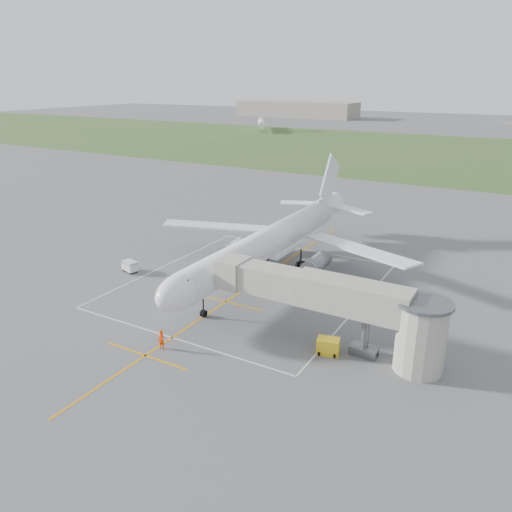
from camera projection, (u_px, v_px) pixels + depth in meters
The scene contains 11 objects.
ground at pixel (267, 274), 67.08m from camera, with size 700.00×700.00×0.00m, color #58585A.
grass_strip at pixel (447, 154), 173.08m from camera, with size 700.00×120.00×0.02m, color #3A5826.
apron_markings at pixel (244, 289), 62.33m from camera, with size 28.20×60.00×0.01m.
airliner at pixel (270, 242), 66.21m from camera, with size 38.93×46.75×13.52m.
jet_bridge at pixel (344, 305), 47.08m from camera, with size 23.40×5.00×7.20m.
gpu_unit at pixel (328, 346), 47.58m from camera, with size 2.38×1.91×1.59m.
baggage_cart at pixel (130, 266), 67.75m from camera, with size 2.46×1.83×1.53m.
ramp_worker_nose at pixel (161, 340), 48.40m from camera, with size 0.72×0.47×1.96m, color #ED3B07.
ramp_worker_wing at pixel (240, 267), 67.29m from camera, with size 0.90×0.70×1.86m, color #D66606.
distant_hangars at pixel (463, 114), 289.18m from camera, with size 345.00×49.00×12.00m.
distant_aircraft at pixel (470, 131), 211.09m from camera, with size 215.40×44.13×8.85m.
Camera 1 is at (29.90, -54.69, 24.96)m, focal length 35.00 mm.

